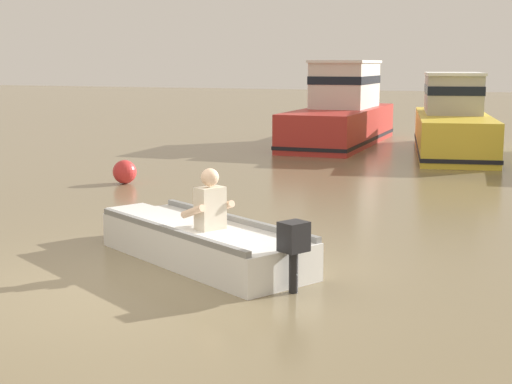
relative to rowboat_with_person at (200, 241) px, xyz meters
The scene contains 5 objects.
ground_plane 1.37m from the rowboat_with_person, 99.41° to the right, with size 120.00×120.00×0.00m, color #7A6B4C.
rowboat_with_person is the anchor object (origin of this frame).
moored_boat_red 14.09m from the rowboat_with_person, 99.42° to the left, with size 2.37×6.77×2.52m.
moored_boat_yellow 12.85m from the rowboat_with_person, 84.75° to the left, with size 3.20×6.71×2.19m.
mooring_buoy 6.33m from the rowboat_with_person, 131.38° to the left, with size 0.49×0.49×0.49m, color red.
Camera 1 is at (4.38, -6.68, 2.44)m, focal length 52.03 mm.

